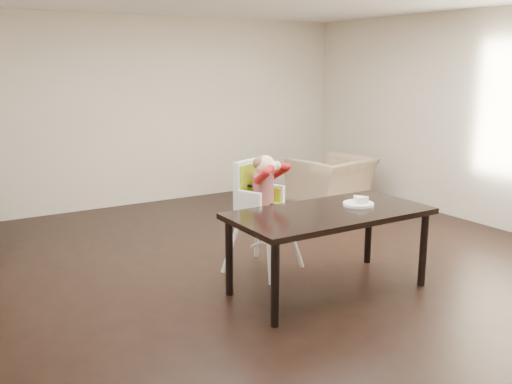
# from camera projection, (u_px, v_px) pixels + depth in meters

# --- Properties ---
(ground) EXTENTS (7.00, 7.00, 0.00)m
(ground) POSITION_uv_depth(u_px,v_px,m) (298.00, 269.00, 5.75)
(ground) COLOR black
(ground) RESTS_ON ground
(room_walls) EXTENTS (6.02, 7.02, 2.71)m
(room_walls) POSITION_uv_depth(u_px,v_px,m) (301.00, 82.00, 5.34)
(room_walls) COLOR beige
(room_walls) RESTS_ON ground
(dining_table) EXTENTS (1.80, 0.90, 0.75)m
(dining_table) POSITION_uv_depth(u_px,v_px,m) (329.00, 219.00, 5.09)
(dining_table) COLOR black
(dining_table) RESTS_ON ground
(high_chair) EXTENTS (0.64, 0.64, 1.17)m
(high_chair) POSITION_uv_depth(u_px,v_px,m) (261.00, 190.00, 5.58)
(high_chair) COLOR white
(high_chair) RESTS_ON ground
(plate) EXTENTS (0.37, 0.37, 0.08)m
(plate) POSITION_uv_depth(u_px,v_px,m) (359.00, 202.00, 5.25)
(plate) COLOR white
(plate) RESTS_ON dining_table
(armchair) EXTENTS (1.19, 0.89, 0.94)m
(armchair) POSITION_uv_depth(u_px,v_px,m) (332.00, 173.00, 8.30)
(armchair) COLOR #A08566
(armchair) RESTS_ON ground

